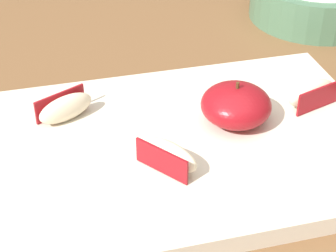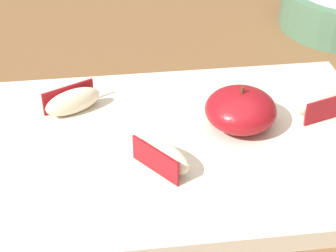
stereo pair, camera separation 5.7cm
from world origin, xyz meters
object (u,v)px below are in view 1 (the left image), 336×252
Objects in this scene: cutting_board at (168,150)px; apple_wedge_front at (65,108)px; apple_wedge_middle at (168,155)px; apple_wedge_left at (312,93)px; apple_half_skin_up at (238,107)px.

cutting_board is 6.75× the size of apple_wedge_front.
apple_wedge_middle and apple_wedge_left have the same top height.
cutting_board is 0.12m from apple_wedge_front.
apple_half_skin_up is 0.11m from apple_wedge_middle.
apple_wedge_middle is at bearing -50.82° from apple_wedge_front.
apple_wedge_front is (-0.18, 0.06, -0.01)m from apple_half_skin_up.
apple_wedge_middle is (0.09, -0.11, 0.00)m from apple_wedge_front.
cutting_board is at bearing -170.38° from apple_half_skin_up.
apple_half_skin_up is (0.08, 0.01, 0.03)m from cutting_board.
apple_wedge_front is at bearing 145.05° from cutting_board.
apple_wedge_front is (-0.10, 0.07, 0.02)m from cutting_board.
apple_half_skin_up is at bearing 9.62° from cutting_board.
apple_wedge_middle is at bearing -159.67° from apple_wedge_left.
apple_wedge_left is at bearing -8.24° from apple_wedge_front.
apple_wedge_front reaches higher than cutting_board.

